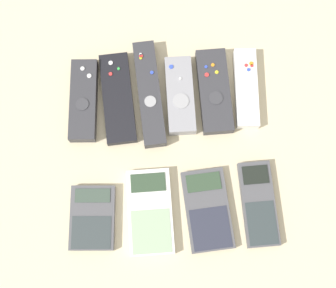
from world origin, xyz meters
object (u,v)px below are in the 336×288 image
Objects in this scene: remote_0 at (84,100)px; calculator_1 at (150,212)px; calculator_3 at (258,204)px; remote_3 at (180,96)px; calculator_2 at (207,210)px; remote_1 at (118,98)px; remote_5 at (246,88)px; remote_4 at (214,91)px; remote_2 at (149,94)px; calculator_0 at (92,218)px.

calculator_1 is (0.12, -0.23, -0.00)m from remote_0.
remote_0 reaches higher than calculator_3.
remote_3 is 0.23m from calculator_2.
calculator_3 is at bearing -44.88° from remote_1.
remote_1 is 1.15× the size of remote_5.
remote_4 is at bearing -174.35° from remote_5.
remote_4 is at bearing 4.54° from remote_3.
remote_1 is 0.87× the size of remote_2.
calculator_0 is (-0.25, -0.23, -0.00)m from remote_4.
remote_1 is 0.23m from calculator_1.
remote_3 is (0.19, -0.00, 0.00)m from remote_0.
remote_3 is 0.07m from remote_4.
calculator_1 is 0.99× the size of calculator_3.
remote_2 reaches higher than calculator_2.
remote_1 reaches higher than calculator_3.
remote_2 is (0.06, 0.00, 0.00)m from remote_1.
remote_4 is 0.34m from calculator_0.
remote_2 is 0.25m from calculator_2.
calculator_0 and calculator_3 have the same top height.
remote_1 is at bearing 102.20° from calculator_1.
remote_5 is 0.39m from calculator_0.
calculator_3 is (0.06, -0.23, -0.00)m from remote_4.
calculator_1 reaches higher than calculator_2.
remote_0 is 1.34× the size of calculator_0.
remote_3 is at bearing 71.64° from calculator_1.
remote_4 reaches higher than calculator_1.
remote_3 is at bearing -176.64° from remote_4.
calculator_1 is (0.05, -0.23, 0.00)m from remote_1.
calculator_3 is (-0.00, -0.23, -0.00)m from remote_5.
remote_5 is (0.19, -0.00, -0.00)m from remote_2.
calculator_2 is (-0.03, -0.23, -0.00)m from remote_4.
remote_4 is 0.24m from calculator_3.
calculator_0 is (-0.12, -0.24, -0.01)m from remote_2.
remote_5 is 1.05× the size of calculator_2.
remote_2 is 0.06m from remote_3.
remote_5 is at bearing 4.22° from remote_0.
remote_1 reaches higher than calculator_0.
remote_1 is 1.18× the size of calculator_1.
remote_4 is at bearing -3.08° from remote_1.
remote_2 is 0.23m from calculator_1.
calculator_2 is (0.16, -0.23, -0.00)m from remote_1.
calculator_2 is at bearing -58.88° from remote_1.
calculator_2 is (0.22, -0.00, -0.00)m from calculator_0.
remote_3 reaches higher than calculator_2.
calculator_0 is at bearing -84.03° from remote_0.
remote_4 reaches higher than remote_1.
remote_0 is 0.13m from remote_2.
remote_1 is at bearing 178.37° from remote_3.
remote_4 reaches higher than calculator_0.
remote_5 is at bearing 40.63° from calculator_0.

